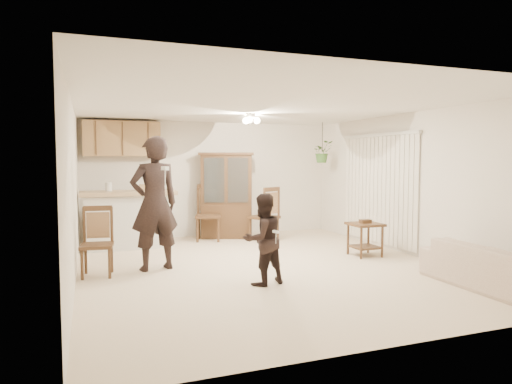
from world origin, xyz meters
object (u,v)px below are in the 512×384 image
object	(u,v)px
side_table	(365,239)
chair_hutch_left	(208,225)
chair_hutch_right	(264,226)
sofa	(496,262)
chair_bar	(97,257)
china_hutch	(227,196)
child	(263,235)
adult	(155,211)

from	to	relation	value
side_table	chair_hutch_left	bearing A→B (deg)	131.88
chair_hutch_left	chair_hutch_right	size ratio (longest dim) A/B	1.03
sofa	chair_bar	bearing A→B (deg)	62.95
chair_hutch_left	sofa	bearing A→B (deg)	-44.82
china_hutch	chair_hutch_left	distance (m)	0.76
chair_bar	chair_hutch_left	distance (m)	3.20
chair_hutch_right	child	bearing A→B (deg)	43.12
chair_bar	chair_hutch_right	distance (m)	3.75
china_hutch	chair_bar	bearing A→B (deg)	-116.90
chair_hutch_left	side_table	bearing A→B (deg)	-31.18
sofa	chair_bar	size ratio (longest dim) A/B	1.87
child	china_hutch	size ratio (longest dim) A/B	0.74
sofa	adult	bearing A→B (deg)	57.13
sofa	chair_bar	world-z (taller)	chair_bar
sofa	chair_hutch_right	distance (m)	4.60
side_table	chair_hutch_right	world-z (taller)	chair_hutch_right
side_table	chair_bar	world-z (taller)	chair_bar
china_hutch	side_table	distance (m)	3.21
side_table	chair_bar	bearing A→B (deg)	178.17
chair_hutch_right	chair_bar	bearing A→B (deg)	3.67
chair_bar	adult	bearing A→B (deg)	14.61
chair_hutch_left	child	bearing A→B (deg)	-75.48
adult	side_table	xyz separation A→B (m)	(3.57, -0.25, -0.60)
adult	china_hutch	size ratio (longest dim) A/B	0.98
china_hutch	side_table	xyz separation A→B (m)	(1.72, -2.63, -0.60)
adult	sofa	bearing A→B (deg)	135.12
adult	child	distance (m)	1.84
child	china_hutch	xyz separation A→B (m)	(0.61, 3.73, 0.23)
child	chair_bar	bearing A→B (deg)	-45.92
adult	chair_hutch_left	world-z (taller)	adult
chair_hutch_right	china_hutch	bearing A→B (deg)	-73.75
side_table	chair_hutch_right	distance (m)	2.27
chair_bar	chair_hutch_right	bearing A→B (deg)	36.34
adult	china_hutch	bearing A→B (deg)	-139.27
child	china_hutch	world-z (taller)	china_hutch
child	side_table	world-z (taller)	child
sofa	side_table	bearing A→B (deg)	10.03
adult	side_table	bearing A→B (deg)	164.53
sofa	child	distance (m)	3.03
china_hutch	child	bearing A→B (deg)	-79.05
adult	child	world-z (taller)	adult
sofa	china_hutch	world-z (taller)	china_hutch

